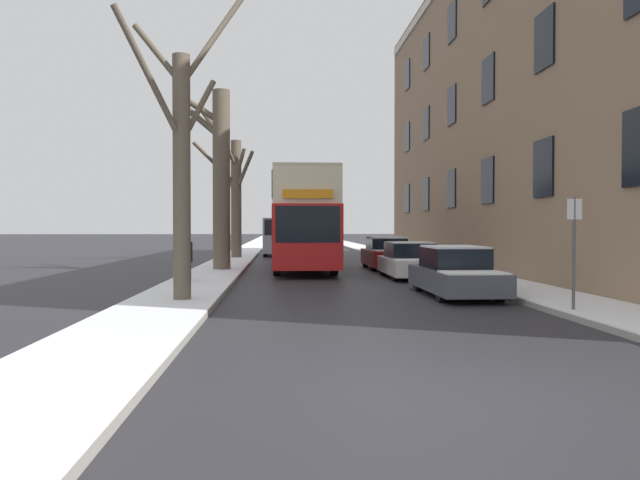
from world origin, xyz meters
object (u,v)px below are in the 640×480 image
Objects in this scene: bare_tree_left_2 at (235,194)px; street_sign_post at (574,248)px; bare_tree_left_0 at (182,161)px; oncoming_van at (278,236)px; double_decker_bus at (302,216)px; parked_car_2 at (387,254)px; pedestrian_left_sidewalk at (187,258)px; bare_tree_left_1 at (220,175)px; parked_car_1 at (410,261)px; parked_car_0 at (455,273)px.

street_sign_post is at bearing -69.25° from bare_tree_left_2.
bare_tree_left_0 is 26.47m from oncoming_van.
bare_tree_left_2 is at bearing -114.90° from oncoming_van.
double_decker_bus is 2.58× the size of parked_car_2.
bare_tree_left_0 is at bearing -105.06° from double_decker_bus.
bare_tree_left_1 is at bearing -153.45° from pedestrian_left_sidewalk.
double_decker_bus is at bearing 74.94° from bare_tree_left_0.
oncoming_van is (-5.04, 18.48, 0.71)m from parked_car_1.
parked_car_1 is 2.60× the size of pedestrian_left_sidewalk.
double_decker_bus is 2.25× the size of oncoming_van.
double_decker_bus is 6.74× the size of pedestrian_left_sidewalk.
street_sign_post is at bearing -71.66° from parked_car_0.
street_sign_post is at bearing -56.83° from bare_tree_left_1.
bare_tree_left_1 is at bearing 156.76° from parked_car_1.
parked_car_2 is at bearing 90.00° from parked_car_0.
pedestrian_left_sidewalk reaches higher than parked_car_2.
bare_tree_left_0 is 11.05m from parked_car_1.
street_sign_post is at bearing -16.00° from bare_tree_left_0.
parked_car_2 is (7.51, -8.00, -3.17)m from bare_tree_left_2.
pedestrian_left_sidewalk is 12.06m from street_sign_post.
bare_tree_left_1 is at bearing -155.92° from double_decker_bus.
bare_tree_left_0 reaches higher than parked_car_0.
bare_tree_left_2 is 9.28m from double_decker_bus.
double_decker_bus is 6.40m from parked_car_1.
street_sign_post is (8.65, -2.48, -2.06)m from bare_tree_left_0.
double_decker_bus is 4.34× the size of street_sign_post.
bare_tree_left_2 reaches higher than street_sign_post.
parked_car_2 reaches higher than parked_car_0.
oncoming_van is 29.47m from street_sign_post.
parked_car_2 is at bearing 15.05° from bare_tree_left_1.
parked_car_0 is at bearing -70.33° from double_decker_bus.
double_decker_bus is 4.28m from parked_car_2.
double_decker_bus reaches higher than oncoming_van.
parked_car_1 is at bearing -23.24° from bare_tree_left_1.
bare_tree_left_0 is 1.05× the size of bare_tree_left_2.
parked_car_1 is at bearing 139.82° from pedestrian_left_sidewalk.
bare_tree_left_0 reaches higher than street_sign_post.
oncoming_van reaches higher than parked_car_0.
street_sign_post is (1.38, -15.46, 0.79)m from parked_car_2.
parked_car_1 is (7.27, 7.80, -2.90)m from bare_tree_left_0.
double_decker_bus reaches higher than street_sign_post.
bare_tree_left_1 is 4.23m from double_decker_bus.
bare_tree_left_2 is 20.95m from parked_car_0.
parked_car_0 is 8.66m from pedestrian_left_sidewalk.
parked_car_2 is 2.61× the size of pedestrian_left_sidewalk.
bare_tree_left_1 is 1.00× the size of bare_tree_left_2.
street_sign_post is at bearing 82.05° from pedestrian_left_sidewalk.
street_sign_post is (6.43, -28.76, 0.13)m from oncoming_van.
bare_tree_left_0 is at bearing -94.83° from oncoming_van.
pedestrian_left_sidewalk is 0.64× the size of street_sign_post.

